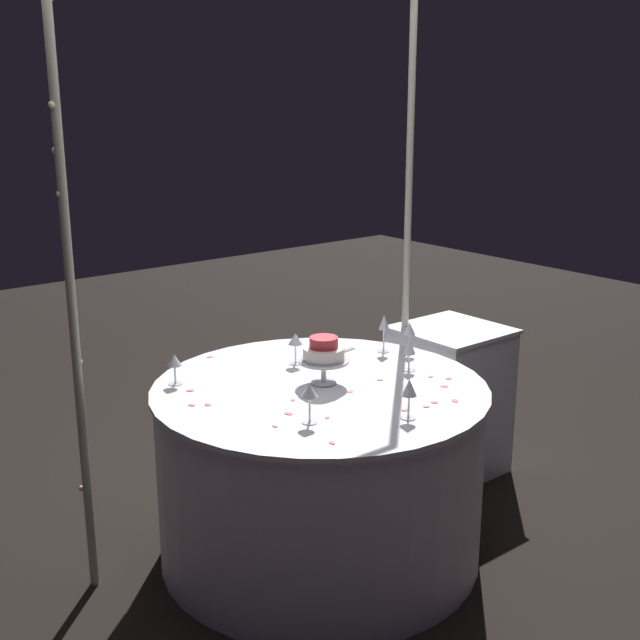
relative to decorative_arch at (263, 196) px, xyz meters
The scene contains 33 objects.
ground_plane 1.61m from the decorative_arch, 90.01° to the right, with size 12.00×12.00×0.00m, color black.
decorative_arch is the anchor object (origin of this frame).
main_table 1.23m from the decorative_arch, 90.01° to the right, with size 1.44×1.44×0.79m.
side_table 1.58m from the decorative_arch, ahead, with size 0.52×0.52×0.80m.
tiered_cake 0.74m from the decorative_arch, 84.72° to the right, with size 0.22×0.22×0.21m.
wine_glass_0 0.86m from the decorative_arch, 21.42° to the right, with size 0.06×0.06×0.18m.
wine_glass_1 1.10m from the decorative_arch, 87.45° to the right, with size 0.06×0.06×0.16m.
wine_glass_2 0.67m from the decorative_arch, 41.85° to the right, with size 0.07×0.07×0.15m.
wine_glass_3 0.93m from the decorative_arch, 47.56° to the right, with size 0.06×0.06×0.15m.
wine_glass_4 0.98m from the decorative_arch, 112.50° to the right, with size 0.06×0.06×0.16m.
wine_glass_5 0.82m from the decorative_arch, behind, with size 0.06×0.06×0.13m.
wine_glass_6 0.95m from the decorative_arch, 26.82° to the right, with size 0.06×0.06×0.16m.
cake_knife 0.83m from the decorative_arch, 20.48° to the right, with size 0.29×0.08×0.01m.
rose_petal_0 1.08m from the decorative_arch, 53.21° to the right, with size 0.03×0.02×0.00m, color #EA6B84.
rose_petal_1 0.85m from the decorative_arch, 44.38° to the right, with size 0.02×0.02×0.00m, color #EA6B84.
rose_petal_2 0.95m from the decorative_arch, 150.08° to the right, with size 0.03×0.02×0.00m, color #EA6B84.
rose_petal_3 1.14m from the decorative_arch, 60.67° to the right, with size 0.04×0.03×0.00m, color #EA6B84.
rose_petal_4 0.82m from the decorative_arch, 121.94° to the left, with size 0.03×0.02×0.00m, color #EA6B84.
rose_petal_5 0.97m from the decorative_arch, 155.71° to the right, with size 0.03×0.02×0.00m, color #EA6B84.
rose_petal_6 0.99m from the decorative_arch, 117.37° to the right, with size 0.04×0.03×0.00m, color #EA6B84.
rose_petal_7 1.07m from the decorative_arch, 122.89° to the right, with size 0.03×0.02×0.00m, color #EA6B84.
rose_petal_8 0.91m from the decorative_arch, 112.63° to the right, with size 0.03×0.02×0.00m, color #EA6B84.
rose_petal_9 0.86m from the decorative_arch, ahead, with size 0.03×0.02×0.00m, color #EA6B84.
rose_petal_10 0.90m from the decorative_arch, 168.49° to the right, with size 0.04×0.02×0.00m, color #EA6B84.
rose_petal_11 0.95m from the decorative_arch, 63.06° to the right, with size 0.03×0.02×0.00m, color #EA6B84.
rose_petal_12 1.16m from the decorative_arch, 73.99° to the right, with size 0.03×0.02×0.00m, color #EA6B84.
rose_petal_13 1.13m from the decorative_arch, 83.91° to the right, with size 0.03×0.02×0.00m, color #EA6B84.
rose_petal_14 1.21m from the decorative_arch, 70.06° to the right, with size 0.04×0.03×0.00m, color #EA6B84.
rose_petal_15 1.16m from the decorative_arch, 78.06° to the right, with size 0.03×0.02×0.00m, color #EA6B84.
rose_petal_16 0.93m from the decorative_arch, 83.83° to the right, with size 0.03×0.02×0.00m, color #EA6B84.
rose_petal_17 1.14m from the decorative_arch, 53.62° to the right, with size 0.04×0.02×0.00m, color #EA6B84.
rose_petal_18 1.05m from the decorative_arch, 106.28° to the right, with size 0.03×0.02×0.00m, color #EA6B84.
rose_petal_19 1.22m from the decorative_arch, 110.99° to the right, with size 0.03×0.02×0.00m, color #EA6B84.
Camera 1 is at (-2.09, -2.57, 2.00)m, focal length 46.47 mm.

